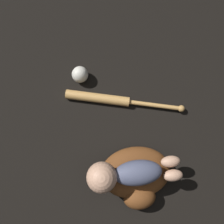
% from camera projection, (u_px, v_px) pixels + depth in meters
% --- Properties ---
extents(ground_plane, '(6.00, 6.00, 0.00)m').
position_uv_depth(ground_plane, '(140.00, 175.00, 0.97)').
color(ground_plane, black).
extents(baseball_glove, '(0.33, 0.28, 0.10)m').
position_uv_depth(baseball_glove, '(136.00, 176.00, 0.93)').
color(baseball_glove, brown).
rests_on(baseball_glove, ground).
extents(baby_figure, '(0.38, 0.15, 0.12)m').
position_uv_depth(baby_figure, '(125.00, 174.00, 0.84)').
color(baby_figure, '#4C516B').
rests_on(baby_figure, baseball_glove).
extents(baseball_bat, '(0.53, 0.25, 0.05)m').
position_uv_depth(baseball_bat, '(109.00, 99.00, 1.03)').
color(baseball_bat, tan).
rests_on(baseball_bat, ground).
extents(baseball, '(0.08, 0.08, 0.08)m').
position_uv_depth(baseball, '(80.00, 74.00, 1.05)').
color(baseball, silver).
rests_on(baseball, ground).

